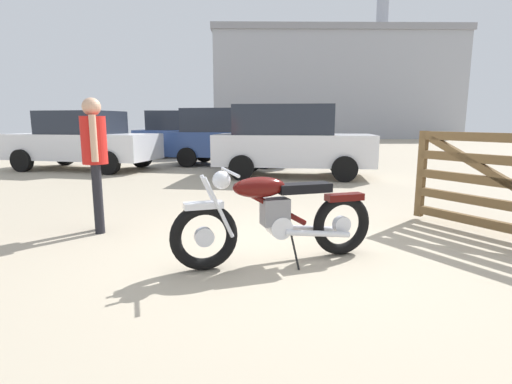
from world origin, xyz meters
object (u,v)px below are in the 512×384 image
vintage_motorcycle (275,218)px  red_hatchback_near (290,140)px  bystander (95,151)px  silver_sedan_mid (229,136)px  pale_sedan_back (274,132)px  white_estate_far (83,141)px  dark_sedan_left (185,134)px

vintage_motorcycle → red_hatchback_near: bearing=-114.0°
bystander → silver_sedan_mid: bearing=60.0°
vintage_motorcycle → pale_sedan_back: 13.39m
bystander → pale_sedan_back: (2.21, 12.37, -0.10)m
red_hatchback_near → silver_sedan_mid: bearing=130.3°
bystander → red_hatchback_near: 5.87m
white_estate_far → silver_sedan_mid: 4.30m
silver_sedan_mid → dark_sedan_left: bearing=134.3°
white_estate_far → pale_sedan_back: (5.51, 5.93, 0.08)m
pale_sedan_back → vintage_motorcycle: bearing=89.8°
white_estate_far → red_hatchback_near: 6.03m
vintage_motorcycle → white_estate_far: (-5.53, 7.45, 0.38)m
silver_sedan_mid → bystander: bearing=-87.1°
bystander → dark_sedan_left: dark_sedan_left is taller
silver_sedan_mid → red_hatchback_near: same height
dark_sedan_left → silver_sedan_mid: size_ratio=0.98×
silver_sedan_mid → red_hatchback_near: bearing=-45.6°
dark_sedan_left → pale_sedan_back: bearing=20.7°
pale_sedan_back → red_hatchback_near: same height
vintage_motorcycle → bystander: (-2.22, 1.01, 0.57)m
dark_sedan_left → red_hatchback_near: 6.65m
white_estate_far → silver_sedan_mid: size_ratio=1.08×
bystander → dark_sedan_left: bearing=72.5°
vintage_motorcycle → red_hatchback_near: (0.39, 6.27, 0.47)m
red_hatchback_near → vintage_motorcycle: bearing=-89.1°
vintage_motorcycle → white_estate_far: 9.28m
pale_sedan_back → dark_sedan_left: bearing=25.9°
bystander → pale_sedan_back: bearing=55.5°
pale_sedan_back → silver_sedan_mid: bearing=72.4°
pale_sedan_back → silver_sedan_mid: (-1.43, -4.57, 0.00)m
vintage_motorcycle → pale_sedan_back: (-0.01, 13.38, 0.47)m
dark_sedan_left → red_hatchback_near: size_ratio=1.01×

